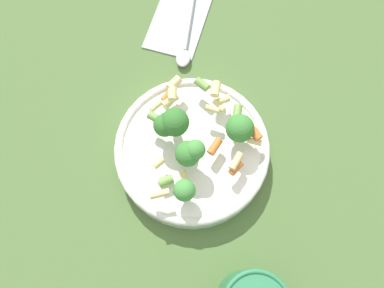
# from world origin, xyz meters

# --- Properties ---
(ground_plane) EXTENTS (3.00, 3.00, 0.00)m
(ground_plane) POSITION_xyz_m (0.00, 0.00, 0.00)
(ground_plane) COLOR #4C6B38
(bowl) EXTENTS (0.25, 0.25, 0.04)m
(bowl) POSITION_xyz_m (0.00, 0.00, 0.02)
(bowl) COLOR white
(bowl) RESTS_ON ground_plane
(pasta_salad) EXTENTS (0.18, 0.20, 0.07)m
(pasta_salad) POSITION_xyz_m (0.01, 0.00, 0.08)
(pasta_salad) COLOR #8CB766
(pasta_salad) RESTS_ON bowl
(napkin) EXTENTS (0.16, 0.18, 0.01)m
(napkin) POSITION_xyz_m (0.03, 0.27, 0.00)
(napkin) COLOR #B2BCC6
(napkin) RESTS_ON ground_plane
(spoon) EXTENTS (0.07, 0.17, 0.01)m
(spoon) POSITION_xyz_m (0.04, 0.21, 0.01)
(spoon) COLOR silver
(spoon) RESTS_ON napkin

